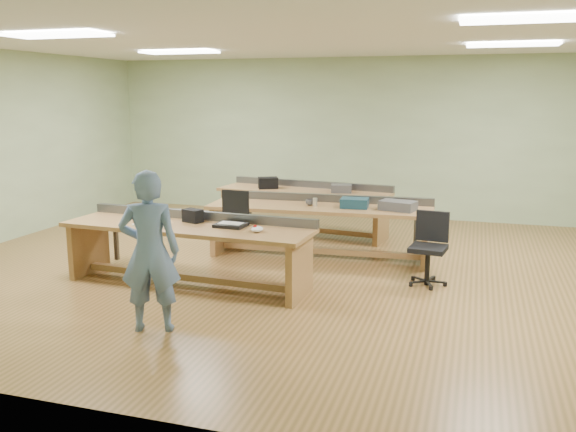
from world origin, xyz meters
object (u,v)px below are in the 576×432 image
object	(u,v)px
workbench_front	(188,240)
workbench_back	(304,201)
mug	(310,202)
laptop_base	(231,225)
person	(150,252)
drinks_can	(315,202)
camera_bag	(193,216)
parts_bin_grey	(398,206)
workbench_mid	(320,218)
parts_bin_teal	(355,203)
task_chair	(428,258)

from	to	relation	value
workbench_front	workbench_back	size ratio (longest dim) A/B	1.07
mug	laptop_base	bearing A→B (deg)	-107.50
person	drinks_can	world-z (taller)	person
person	camera_bag	xyz separation A→B (m)	(-0.33, 1.63, 0.03)
drinks_can	parts_bin_grey	bearing A→B (deg)	2.65
mug	drinks_can	xyz separation A→B (m)	(0.10, -0.05, 0.02)
workbench_mid	drinks_can	size ratio (longest dim) A/B	27.06
parts_bin_grey	drinks_can	size ratio (longest dim) A/B	3.96
person	laptop_base	bearing A→B (deg)	-118.34
mug	camera_bag	bearing A→B (deg)	-124.62
laptop_base	parts_bin_grey	distance (m)	2.44
laptop_base	person	bearing A→B (deg)	-94.74
workbench_front	laptop_base	bearing A→B (deg)	8.83
workbench_front	person	distance (m)	1.52
parts_bin_teal	laptop_base	bearing A→B (deg)	-125.03
workbench_back	drinks_can	world-z (taller)	drinks_can
parts_bin_grey	drinks_can	bearing A→B (deg)	-177.35
person	drinks_can	xyz separation A→B (m)	(0.84, 3.13, 0.01)
workbench_front	camera_bag	bearing A→B (deg)	96.33
parts_bin_teal	mug	xyz separation A→B (m)	(-0.65, -0.01, -0.02)
parts_bin_teal	drinks_can	size ratio (longest dim) A/B	3.18
person	camera_bag	distance (m)	1.66
workbench_mid	camera_bag	xyz separation A→B (m)	(-1.22, -1.58, 0.27)
workbench_back	mug	size ratio (longest dim) A/B	26.34
camera_bag	task_chair	world-z (taller)	camera_bag
person	parts_bin_grey	size ratio (longest dim) A/B	3.41
task_chair	parts_bin_teal	bearing A→B (deg)	149.48
mug	workbench_front	bearing A→B (deg)	-121.85
workbench_front	workbench_back	bearing A→B (deg)	82.18
workbench_back	workbench_front	bearing A→B (deg)	-93.70
parts_bin_teal	drinks_can	xyz separation A→B (m)	(-0.55, -0.06, -0.01)
parts_bin_teal	workbench_front	bearing A→B (deg)	-134.80
workbench_back	parts_bin_teal	xyz separation A→B (m)	(1.12, -1.36, 0.26)
camera_bag	drinks_can	distance (m)	1.91
parts_bin_grey	mug	bearing A→B (deg)	179.99
workbench_mid	parts_bin_grey	bearing A→B (deg)	-4.38
person	camera_bag	size ratio (longest dim) A/B	6.75
drinks_can	workbench_front	bearing A→B (deg)	-124.94
workbench_back	camera_bag	world-z (taller)	camera_bag
workbench_back	parts_bin_grey	world-z (taller)	parts_bin_grey
person	laptop_base	size ratio (longest dim) A/B	4.51
workbench_front	person	world-z (taller)	person
workbench_mid	drinks_can	bearing A→B (deg)	-126.44
task_chair	workbench_front	bearing A→B (deg)	-155.49
workbench_mid	person	world-z (taller)	person
laptop_base	drinks_can	world-z (taller)	drinks_can
parts_bin_teal	camera_bag	bearing A→B (deg)	-137.72
workbench_back	mug	distance (m)	1.46
workbench_mid	workbench_back	bearing A→B (deg)	111.44
person	parts_bin_grey	bearing A→B (deg)	-142.21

